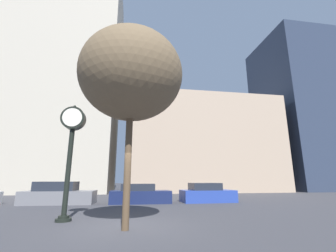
{
  "coord_description": "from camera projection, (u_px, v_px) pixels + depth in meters",
  "views": [
    {
      "loc": [
        0.22,
        -8.49,
        1.6
      ],
      "look_at": [
        3.26,
        10.8,
        6.27
      ],
      "focal_mm": 24.0,
      "sensor_mm": 36.0,
      "label": 1
    }
  ],
  "objects": [
    {
      "name": "car_blue",
      "position": [
        207.0,
        194.0,
        16.51
      ],
      "size": [
        3.92,
        2.03,
        1.36
      ],
      "rotation": [
        0.0,
        0.0,
        0.03
      ],
      "color": "#28429E",
      "rests_on": "ground_plane"
    },
    {
      "name": "bare_tree",
      "position": [
        131.0,
        76.0,
        8.52
      ],
      "size": [
        3.87,
        3.87,
        7.2
      ],
      "color": "brown",
      "rests_on": "ground_plane"
    },
    {
      "name": "building_glass_modern",
      "position": [
        294.0,
        112.0,
        37.86
      ],
      "size": [
        9.14,
        12.0,
        25.57
      ],
      "color": "#2D384C",
      "rests_on": "ground_plane"
    },
    {
      "name": "building_storefront_row",
      "position": [
        199.0,
        146.0,
        33.85
      ],
      "size": [
        21.19,
        12.0,
        13.0
      ],
      "color": "tan",
      "rests_on": "ground_plane"
    },
    {
      "name": "car_grey",
      "position": [
        59.0,
        194.0,
        15.16
      ],
      "size": [
        4.71,
        2.03,
        1.47
      ],
      "rotation": [
        0.0,
        0.0,
        -0.04
      ],
      "color": "slate",
      "rests_on": "ground_plane"
    },
    {
      "name": "car_navy",
      "position": [
        140.0,
        195.0,
        15.67
      ],
      "size": [
        4.21,
        1.78,
        1.32
      ],
      "rotation": [
        0.0,
        0.0,
        0.01
      ],
      "color": "#19234C",
      "rests_on": "ground_plane"
    },
    {
      "name": "street_clock",
      "position": [
        72.0,
        138.0,
        9.56
      ],
      "size": [
        0.98,
        0.61,
        4.79
      ],
      "color": "black",
      "rests_on": "ground_plane"
    },
    {
      "name": "building_tall_tower",
      "position": [
        66.0,
        78.0,
        33.07
      ],
      "size": [
        14.98,
        12.0,
        32.35
      ],
      "color": "#BCB29E",
      "rests_on": "ground_plane"
    },
    {
      "name": "ground_plane",
      "position": [
        123.0,
        227.0,
        7.75
      ],
      "size": [
        200.0,
        200.0,
        0.0
      ],
      "primitive_type": "plane",
      "color": "#38383D"
    }
  ]
}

